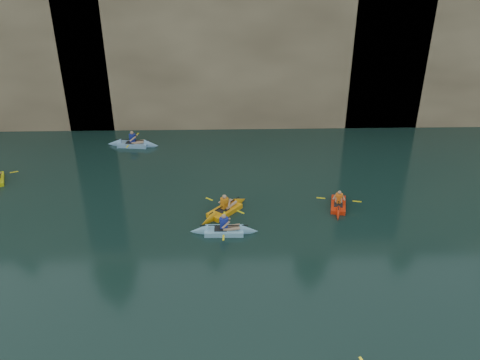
{
  "coord_description": "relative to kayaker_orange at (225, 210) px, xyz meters",
  "views": [
    {
      "loc": [
        0.8,
        -9.22,
        11.32
      ],
      "look_at": [
        1.27,
        7.47,
        3.0
      ],
      "focal_mm": 35.0,
      "sensor_mm": 36.0,
      "label": 1
    }
  ],
  "objects": [
    {
      "name": "sea_cave_east",
      "position": [
        9.39,
        11.94,
        2.1
      ],
      "size": [
        5.0,
        1.0,
        4.5
      ],
      "primitive_type": "cube",
      "color": "black",
      "rests_on": "ground"
    },
    {
      "name": "cliff_slab_center",
      "position": [
        1.39,
        12.59,
        5.55
      ],
      "size": [
        24.0,
        2.4,
        11.4
      ],
      "primitive_type": "cube",
      "color": "tan",
      "rests_on": "ground"
    },
    {
      "name": "cliff",
      "position": [
        -0.61,
        19.99,
        5.85
      ],
      "size": [
        70.0,
        16.0,
        12.0
      ],
      "primitive_type": "cube",
      "color": "tan",
      "rests_on": "ground"
    },
    {
      "name": "kayaker_ltblue_near",
      "position": [
        -0.02,
        -1.77,
        -0.0
      ],
      "size": [
        3.04,
        2.36,
        1.19
      ],
      "rotation": [
        0.0,
        0.0,
        -0.02
      ],
      "color": "#82BADA",
      "rests_on": "ground"
    },
    {
      "name": "kayaker_ltblue_mid",
      "position": [
        -5.82,
        8.48,
        0.01
      ],
      "size": [
        3.38,
        2.47,
        1.26
      ],
      "rotation": [
        0.0,
        0.0,
        -0.13
      ],
      "color": "#7CA7D0",
      "rests_on": "ground"
    },
    {
      "name": "kayaker_red_far",
      "position": [
        5.54,
        0.45,
        -0.02
      ],
      "size": [
        2.11,
        3.0,
        1.07
      ],
      "rotation": [
        0.0,
        0.0,
        1.35
      ],
      "color": "red",
      "rests_on": "ground"
    },
    {
      "name": "kayaker_orange",
      "position": [
        0.0,
        0.0,
        0.0
      ],
      "size": [
        2.62,
        2.87,
        1.2
      ],
      "rotation": [
        0.0,
        0.0,
        0.86
      ],
      "color": "orange",
      "rests_on": "ground"
    },
    {
      "name": "sea_cave_center",
      "position": [
        -4.61,
        11.94,
        1.45
      ],
      "size": [
        3.5,
        1.0,
        3.2
      ],
      "primitive_type": "cube",
      "color": "black",
      "rests_on": "ground"
    }
  ]
}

